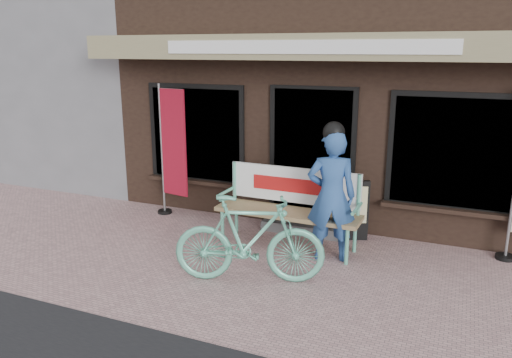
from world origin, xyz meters
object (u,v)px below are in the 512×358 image
at_px(person, 331,194).
at_px(bicycle, 249,239).
at_px(bench, 290,201).
at_px(nobori_red, 172,150).
at_px(menu_stand, 353,210).

height_order(person, bicycle, person).
height_order(bench, nobori_red, nobori_red).
xyz_separation_m(bench, menu_stand, (0.78, 0.55, -0.19)).
bearing_deg(bicycle, menu_stand, -43.29).
bearing_deg(menu_stand, person, -120.98).
relative_size(person, menu_stand, 2.06).
bearing_deg(menu_stand, nobori_red, 159.68).
relative_size(bench, nobori_red, 0.94).
bearing_deg(person, bench, 141.22).
relative_size(bicycle, menu_stand, 2.00).
relative_size(person, bicycle, 1.03).
bearing_deg(nobori_red, person, -4.58).
height_order(bench, bicycle, bench).
bearing_deg(bench, menu_stand, 36.24).
xyz_separation_m(person, bicycle, (-0.71, -1.03, -0.37)).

